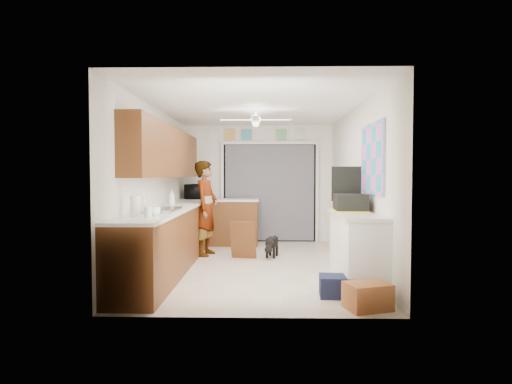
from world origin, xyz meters
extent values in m
plane|color=beige|center=(0.00, 0.00, 0.00)|extent=(5.00, 5.00, 0.00)
plane|color=white|center=(0.00, 0.00, 2.50)|extent=(5.00, 5.00, 0.00)
plane|color=white|center=(0.00, 2.50, 1.25)|extent=(3.20, 0.00, 3.20)
plane|color=white|center=(0.00, -2.50, 1.25)|extent=(3.20, 0.00, 3.20)
plane|color=white|center=(-1.60, 0.00, 1.25)|extent=(0.00, 5.00, 5.00)
plane|color=white|center=(1.60, 0.00, 1.25)|extent=(0.00, 5.00, 5.00)
cube|color=brown|center=(-1.30, 0.00, 0.45)|extent=(0.60, 4.80, 0.90)
cube|color=white|center=(-1.29, 0.00, 0.92)|extent=(0.62, 4.80, 0.04)
cube|color=brown|center=(-1.44, 0.20, 1.80)|extent=(0.32, 4.00, 0.80)
cube|color=silver|center=(-1.29, -1.00, 0.95)|extent=(0.50, 0.76, 0.06)
cylinder|color=silver|center=(-1.48, -1.00, 1.05)|extent=(0.03, 0.03, 0.22)
cube|color=brown|center=(-0.50, 2.00, 0.45)|extent=(1.00, 0.60, 0.90)
cube|color=white|center=(-0.50, 2.00, 0.92)|extent=(1.04, 0.64, 0.04)
cube|color=black|center=(0.25, 2.47, 1.05)|extent=(2.00, 0.06, 2.10)
cube|color=slate|center=(0.25, 2.43, 1.05)|extent=(1.90, 0.03, 2.05)
cube|color=white|center=(-0.77, 2.44, 1.05)|extent=(0.06, 0.04, 2.10)
cube|color=white|center=(1.27, 2.44, 1.05)|extent=(0.06, 0.04, 2.10)
cube|color=white|center=(0.25, 2.44, 2.12)|extent=(2.10, 0.04, 0.06)
cube|color=gold|center=(-0.60, 2.47, 2.30)|extent=(0.22, 0.02, 0.22)
cube|color=#469DBA|center=(-0.25, 2.47, 2.30)|extent=(0.22, 0.02, 0.22)
cube|color=#6ABA7E|center=(0.50, 2.47, 2.30)|extent=(0.22, 0.02, 0.22)
cube|color=silver|center=(0.90, 2.47, 2.30)|extent=(0.22, 0.02, 0.22)
cube|color=silver|center=(-0.95, 2.47, 2.30)|extent=(0.22, 0.02, 0.26)
cube|color=white|center=(1.35, -1.20, 0.45)|extent=(0.50, 1.40, 0.90)
cube|color=white|center=(1.34, -1.20, 0.92)|extent=(0.54, 1.44, 0.04)
cube|color=#FF5DD6|center=(1.58, -1.00, 1.65)|extent=(0.03, 1.15, 0.95)
cube|color=white|center=(0.00, 0.20, 2.32)|extent=(1.14, 1.14, 0.24)
imported|color=black|center=(-1.26, 2.09, 1.09)|extent=(0.46, 0.60, 0.30)
imported|color=silver|center=(-1.37, 0.19, 1.07)|extent=(0.11, 0.11, 0.27)
imported|color=white|center=(-1.20, -1.56, 0.99)|extent=(0.15, 0.15, 0.11)
cylinder|color=silver|center=(-1.22, -1.79, 1.00)|extent=(0.11, 0.11, 0.13)
cylinder|color=white|center=(-1.40, -1.69, 1.07)|extent=(0.13, 0.13, 0.25)
cube|color=black|center=(1.32, -0.86, 1.06)|extent=(0.44, 0.57, 0.24)
cube|color=yellow|center=(1.32, -0.86, 0.95)|extent=(0.47, 0.60, 0.02)
cube|color=black|center=(1.32, -0.57, 1.31)|extent=(0.42, 0.05, 0.50)
cube|color=#C36C3D|center=(1.25, -2.20, 0.14)|extent=(0.53, 0.46, 0.28)
cube|color=black|center=(1.00, -1.73, 0.12)|extent=(0.42, 0.36, 0.25)
cube|color=brown|center=(-0.22, 0.51, 0.33)|extent=(0.46, 0.25, 0.65)
imported|color=white|center=(-0.90, 0.83, 0.84)|extent=(0.51, 0.68, 1.69)
cube|color=black|center=(0.27, 0.68, 0.19)|extent=(0.32, 0.52, 0.38)
camera|label=1|loc=(0.15, -6.74, 1.44)|focal=30.00mm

